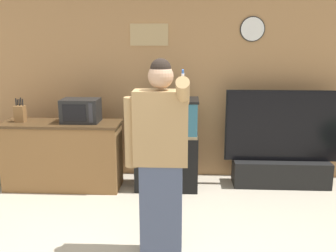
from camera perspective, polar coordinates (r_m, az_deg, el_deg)
name	(u,v)px	position (r m, az deg, el deg)	size (l,w,h in m)	color
wall_back_paneled	(158,87)	(5.39, -1.46, 5.92)	(10.00, 0.08, 2.60)	#A87A4C
counter_island	(63,155)	(5.24, -15.71, -4.27)	(1.57, 0.55, 0.90)	brown
microwave	(81,111)	(5.04, -13.15, 2.30)	(0.48, 0.34, 0.31)	black
knife_block	(20,113)	(5.32, -21.62, 1.80)	(0.13, 0.12, 0.32)	brown
aquarium_on_stand	(167,144)	(5.00, -0.18, -2.73)	(0.83, 0.49, 1.22)	black
tv_on_stand	(281,158)	(5.37, 16.86, -4.74)	(1.55, 0.40, 1.32)	black
person_standing	(160,157)	(3.35, -1.23, -4.72)	(0.57, 0.43, 1.81)	#424C66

